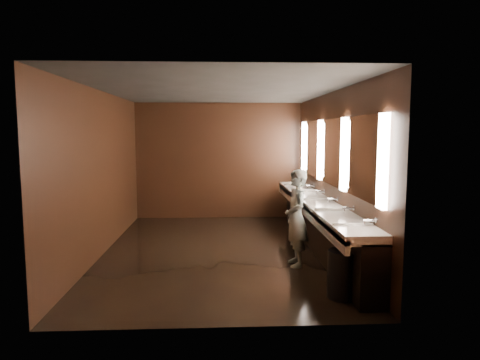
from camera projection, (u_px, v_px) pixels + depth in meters
name	position (u px, v px, depth m)	size (l,w,h in m)	color
floor	(219.00, 251.00, 7.59)	(6.00, 6.00, 0.00)	black
ceiling	(218.00, 91.00, 7.27)	(4.00, 6.00, 0.02)	#2D2D2B
wall_back	(219.00, 161.00, 10.41)	(4.00, 0.02, 2.80)	black
wall_front	(218.00, 199.00, 4.45)	(4.00, 0.02, 2.80)	black
wall_left	(102.00, 173.00, 7.33)	(0.02, 6.00, 2.80)	black
wall_right	(332.00, 172.00, 7.53)	(0.02, 6.00, 2.80)	black
sink_counter	(319.00, 222.00, 7.62)	(0.55, 5.40, 1.01)	black
mirror_band	(331.00, 152.00, 7.49)	(0.06, 5.03, 1.15)	#FFE4CE
person	(296.00, 218.00, 6.69)	(0.56, 0.36, 1.52)	#81B2C0
trash_bin	(343.00, 274.00, 5.42)	(0.39, 0.39, 0.61)	black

